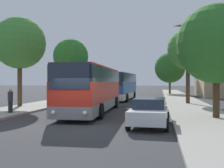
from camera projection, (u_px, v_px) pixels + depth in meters
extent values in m
plane|color=#38383A|center=(77.00, 125.00, 13.90)|extent=(300.00, 300.00, 0.00)
cube|color=#A39E93|center=(216.00, 128.00, 12.64)|extent=(4.00, 120.00, 0.15)
cube|color=gray|center=(93.00, 104.00, 19.91)|extent=(2.91, 12.05, 0.70)
cube|color=red|center=(93.00, 91.00, 19.91)|extent=(2.91, 12.05, 1.34)
cube|color=#232D3D|center=(93.00, 76.00, 19.90)|extent=(2.93, 11.81, 0.95)
cube|color=red|center=(93.00, 69.00, 19.89)|extent=(2.86, 11.81, 0.12)
cube|color=#232D3D|center=(69.00, 76.00, 13.95)|extent=(2.26, 0.14, 1.45)
sphere|color=#F4EAC1|center=(53.00, 113.00, 14.07)|extent=(0.24, 0.24, 0.24)
sphere|color=#F4EAC1|center=(85.00, 113.00, 13.81)|extent=(0.24, 0.24, 0.24)
cylinder|color=black|center=(62.00, 111.00, 16.55)|extent=(0.33, 1.01, 1.00)
cylinder|color=black|center=(101.00, 111.00, 16.18)|extent=(0.33, 1.01, 1.00)
cylinder|color=black|center=(88.00, 102.00, 23.65)|extent=(0.33, 1.01, 1.00)
cylinder|color=black|center=(116.00, 102.00, 23.29)|extent=(0.33, 1.01, 1.00)
cube|color=silver|center=(121.00, 95.00, 33.35)|extent=(2.85, 11.06, 0.70)
cube|color=#285BA8|center=(121.00, 87.00, 33.34)|extent=(2.85, 11.06, 1.35)
cube|color=#232D3D|center=(121.00, 78.00, 33.33)|extent=(2.86, 10.84, 0.95)
cube|color=#285BA8|center=(121.00, 74.00, 33.33)|extent=(2.79, 10.84, 0.12)
cube|color=#232D3D|center=(112.00, 79.00, 27.95)|extent=(2.21, 0.14, 1.45)
sphere|color=#F4EAC1|center=(104.00, 97.00, 28.13)|extent=(0.24, 0.24, 0.24)
sphere|color=#F4EAC1|center=(120.00, 97.00, 27.76)|extent=(0.24, 0.24, 0.24)
cylinder|color=black|center=(106.00, 98.00, 30.40)|extent=(0.34, 1.01, 1.00)
cylinder|color=black|center=(127.00, 98.00, 29.87)|extent=(0.34, 1.01, 1.00)
cylinder|color=black|center=(117.00, 95.00, 36.83)|extent=(0.34, 1.01, 1.00)
cylinder|color=black|center=(134.00, 95.00, 36.30)|extent=(0.34, 1.01, 1.00)
cube|color=silver|center=(149.00, 114.00, 13.61)|extent=(1.99, 4.38, 0.64)
cube|color=#232D3D|center=(150.00, 103.00, 13.78)|extent=(1.68, 2.31, 0.50)
cylinder|color=black|center=(167.00, 125.00, 12.11)|extent=(0.23, 0.63, 0.62)
cylinder|color=black|center=(128.00, 124.00, 12.52)|extent=(0.23, 0.63, 0.62)
cylinder|color=black|center=(167.00, 117.00, 14.72)|extent=(0.23, 0.63, 0.62)
cylinder|color=black|center=(136.00, 117.00, 15.12)|extent=(0.23, 0.63, 0.62)
cylinder|color=#23232D|center=(10.00, 107.00, 18.36)|extent=(0.30, 0.30, 0.81)
cylinder|color=#333338|center=(10.00, 96.00, 18.35)|extent=(0.36, 0.36, 0.67)
sphere|color=tan|center=(10.00, 90.00, 18.35)|extent=(0.22, 0.22, 0.22)
cylinder|color=#47331E|center=(71.00, 85.00, 31.43)|extent=(0.40, 0.40, 3.66)
sphere|color=#2D7028|center=(71.00, 56.00, 31.41)|extent=(4.21, 4.21, 4.21)
cylinder|color=#513D23|center=(20.00, 84.00, 23.49)|extent=(0.40, 0.40, 3.92)
sphere|color=#428938|center=(20.00, 43.00, 23.47)|extent=(4.64, 4.64, 4.64)
cylinder|color=brown|center=(170.00, 86.00, 48.09)|extent=(0.40, 0.40, 2.68)
sphere|color=#286023|center=(170.00, 68.00, 48.06)|extent=(5.55, 5.55, 5.55)
cylinder|color=#47331E|center=(216.00, 96.00, 15.87)|extent=(0.40, 0.40, 2.66)
sphere|color=#2D7028|center=(216.00, 44.00, 15.85)|extent=(4.81, 4.81, 4.81)
cylinder|color=#47331E|center=(188.00, 84.00, 26.63)|extent=(0.40, 0.40, 3.96)
sphere|color=#428938|center=(188.00, 49.00, 26.60)|extent=(4.15, 4.15, 4.15)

